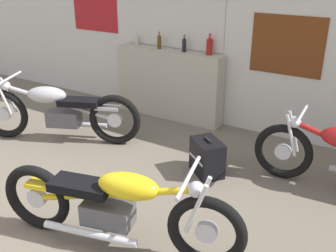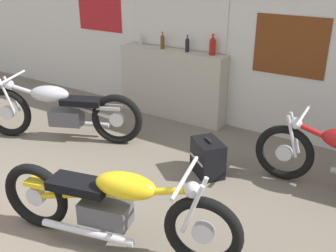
# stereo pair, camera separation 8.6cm
# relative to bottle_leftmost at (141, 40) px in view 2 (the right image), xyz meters

# --- Properties ---
(wall_back) EXTENTS (10.00, 0.07, 2.80)m
(wall_back) POSITION_rel_bottle_leftmost_xyz_m (0.78, 0.13, 0.29)
(wall_back) COLOR silver
(wall_back) RESTS_ON ground_plane
(sill_counter) EXTENTS (1.72, 0.28, 1.04)m
(sill_counter) POSITION_rel_bottle_leftmost_xyz_m (0.61, -0.04, -0.60)
(sill_counter) COLOR #B7AD99
(sill_counter) RESTS_ON ground_plane
(bottle_leftmost) EXTENTS (0.06, 0.06, 0.17)m
(bottle_leftmost) POSITION_rel_bottle_leftmost_xyz_m (0.00, 0.00, 0.00)
(bottle_leftmost) COLOR #B7B2A8
(bottle_leftmost) RESTS_ON sill_counter
(bottle_left_center) EXTENTS (0.06, 0.06, 0.25)m
(bottle_left_center) POSITION_rel_bottle_leftmost_xyz_m (0.44, -0.04, 0.03)
(bottle_left_center) COLOR #5B3814
(bottle_left_center) RESTS_ON sill_counter
(bottle_center) EXTENTS (0.06, 0.06, 0.24)m
(bottle_center) POSITION_rel_bottle_leftmost_xyz_m (0.85, -0.02, 0.03)
(bottle_center) COLOR black
(bottle_center) RESTS_ON sill_counter
(bottle_right_center) EXTENTS (0.09, 0.09, 0.29)m
(bottle_right_center) POSITION_rel_bottle_leftmost_xyz_m (1.24, 0.00, 0.05)
(bottle_right_center) COLOR maroon
(bottle_right_center) RESTS_ON sill_counter
(motorcycle_yellow) EXTENTS (2.15, 0.78, 0.81)m
(motorcycle_yellow) POSITION_rel_bottle_leftmost_xyz_m (1.80, -2.83, -0.72)
(motorcycle_yellow) COLOR black
(motorcycle_yellow) RESTS_ON ground_plane
(motorcycle_silver) EXTENTS (2.07, 1.05, 0.86)m
(motorcycle_silver) POSITION_rel_bottle_leftmost_xyz_m (-0.18, -1.57, -0.70)
(motorcycle_silver) COLOR black
(motorcycle_silver) RESTS_ON ground_plane
(hard_case_black) EXTENTS (0.49, 0.46, 0.43)m
(hard_case_black) POSITION_rel_bottle_leftmost_xyz_m (1.91, -1.32, -0.91)
(hard_case_black) COLOR black
(hard_case_black) RESTS_ON ground_plane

